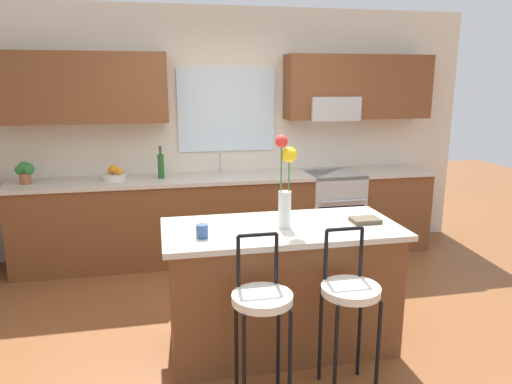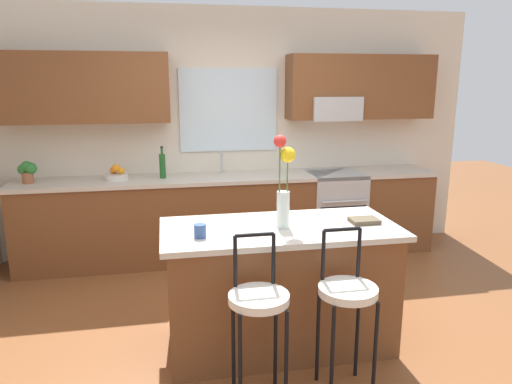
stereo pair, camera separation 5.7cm
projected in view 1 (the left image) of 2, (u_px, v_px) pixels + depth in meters
name	position (u px, v px, depth m)	size (l,w,h in m)	color
ground_plane	(266.00, 332.00, 3.74)	(14.00, 14.00, 0.00)	brown
back_wall_assembly	(229.00, 119.00, 5.29)	(5.60, 0.50, 2.70)	beige
counter_run	(232.00, 216.00, 5.25)	(4.56, 0.64, 0.92)	brown
sink_faucet	(220.00, 161.00, 5.23)	(0.02, 0.13, 0.23)	#B7BABC
oven_range	(332.00, 211.00, 5.46)	(0.60, 0.64, 0.92)	#B7BABC
kitchen_island	(281.00, 286.00, 3.47)	(1.67, 0.79, 0.92)	brown
bar_stool_near	(262.00, 306.00, 2.80)	(0.36, 0.36, 1.04)	black
bar_stool_middle	(350.00, 297.00, 2.90)	(0.36, 0.36, 1.04)	black
flower_vase	(286.00, 183.00, 3.26)	(0.15, 0.11, 0.65)	silver
mug_ceramic	(202.00, 231.00, 3.10)	(0.08, 0.08, 0.09)	#33518C
cookbook	(365.00, 220.00, 3.45)	(0.20, 0.15, 0.03)	brown
fruit_bowl_oranges	(114.00, 175.00, 4.90)	(0.24, 0.24, 0.16)	silver
bottle_olive_oil	(161.00, 166.00, 4.97)	(0.06, 0.06, 0.34)	#1E5923
potted_plant_small	(25.00, 171.00, 4.71)	(0.19, 0.13, 0.22)	#9E5B3D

